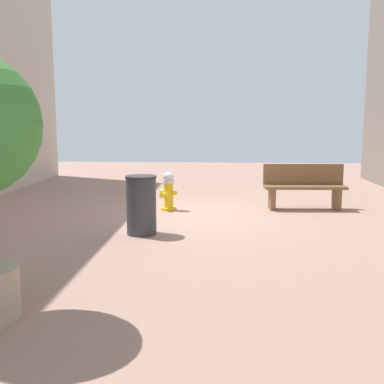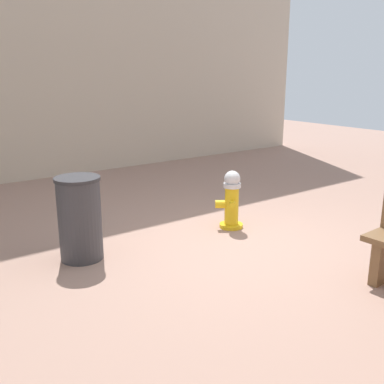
% 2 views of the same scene
% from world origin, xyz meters
% --- Properties ---
extents(ground_plane, '(23.40, 23.40, 0.00)m').
position_xyz_m(ground_plane, '(0.00, 0.00, 0.00)').
color(ground_plane, '#9E7A6B').
extents(fire_hydrant, '(0.38, 0.38, 0.81)m').
position_xyz_m(fire_hydrant, '(0.62, -0.43, 0.40)').
color(fire_hydrant, gold).
rests_on(fire_hydrant, ground_plane).
extents(trash_bin, '(0.51, 0.51, 0.97)m').
position_xyz_m(trash_bin, '(0.83, 1.67, 0.49)').
color(trash_bin, '#38383D').
rests_on(trash_bin, ground_plane).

